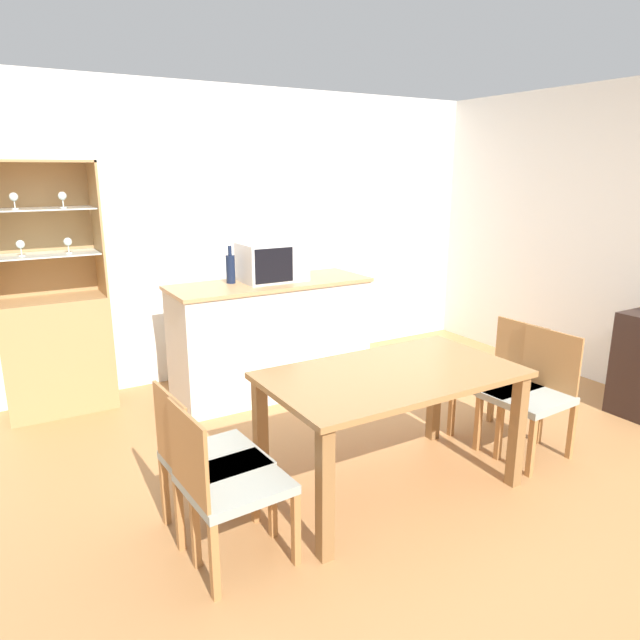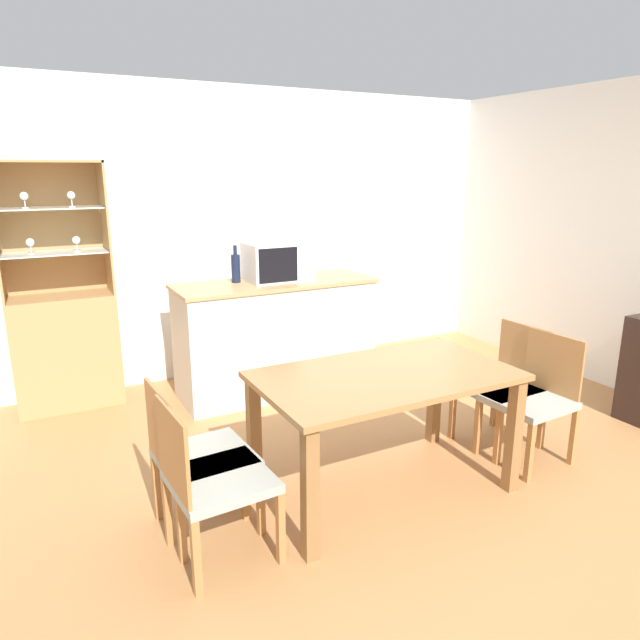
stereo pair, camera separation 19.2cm
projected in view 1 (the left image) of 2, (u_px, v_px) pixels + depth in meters
ground_plane at (423, 494)px, 3.34m from camera, size 18.00×18.00×0.00m
wall_back at (239, 233)px, 5.20m from camera, size 6.80×0.06×2.55m
kitchen_counter at (271, 337)px, 4.79m from camera, size 1.65×0.61×0.95m
display_cabinet at (56, 339)px, 4.39m from camera, size 0.78×0.40×1.91m
dining_table at (392, 390)px, 3.26m from camera, size 1.45×0.84×0.73m
dining_chair_side_right_far at (502, 382)px, 3.94m from camera, size 0.48×0.48×0.82m
dining_chair_side_left_far at (207, 460)px, 2.88m from camera, size 0.48×0.48×0.82m
dining_chair_side_right_near at (532, 394)px, 3.73m from camera, size 0.48×0.48×0.82m
dining_chair_side_left_near at (226, 482)px, 2.67m from camera, size 0.48×0.48×0.82m
microwave at (272, 262)px, 4.68m from camera, size 0.52×0.36×0.31m
wine_bottle at (230, 268)px, 4.58m from camera, size 0.07×0.07×0.30m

